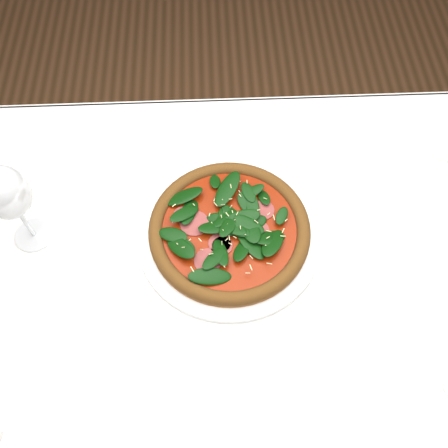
{
  "coord_description": "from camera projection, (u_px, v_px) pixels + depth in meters",
  "views": [
    {
      "loc": [
        -0.04,
        -0.42,
        1.6
      ],
      "look_at": [
        -0.02,
        0.06,
        0.77
      ],
      "focal_mm": 40.0,
      "sensor_mm": 36.0,
      "label": 1
    }
  ],
  "objects": [
    {
      "name": "ground",
      "position": [
        230.0,
        359.0,
        1.6
      ],
      "size": [
        6.0,
        6.0,
        0.0
      ],
      "primitive_type": "plane",
      "color": "brown",
      "rests_on": "ground"
    },
    {
      "name": "wine_glass",
      "position": [
        7.0,
        194.0,
        0.84
      ],
      "size": [
        0.08,
        0.08,
        0.21
      ],
      "color": "silver",
      "rests_on": "dining_table"
    },
    {
      "name": "dining_table",
      "position": [
        233.0,
        277.0,
        1.04
      ],
      "size": [
        1.21,
        0.81,
        0.75
      ],
      "color": "white",
      "rests_on": "ground"
    },
    {
      "name": "plate",
      "position": [
        229.0,
        233.0,
        0.96
      ],
      "size": [
        0.36,
        0.36,
        0.02
      ],
      "color": "white",
      "rests_on": "dining_table"
    },
    {
      "name": "pizza",
      "position": [
        229.0,
        228.0,
        0.95
      ],
      "size": [
        0.36,
        0.36,
        0.04
      ],
      "rotation": [
        0.0,
        0.0,
        -0.17
      ],
      "color": "#9D5826",
      "rests_on": "plate"
    },
    {
      "name": "saucer_far",
      "position": [
        446.0,
        137.0,
        1.09
      ],
      "size": [
        0.14,
        0.14,
        0.01
      ],
      "color": "white",
      "rests_on": "dining_table"
    }
  ]
}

